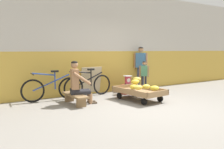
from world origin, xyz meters
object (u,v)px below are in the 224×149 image
object	(u,v)px
customer_adult	(141,63)
vendor_seated	(78,83)
plastic_crate	(128,89)
low_bench	(75,97)
bicycle_near_left	(51,88)
banana_cart	(139,92)
sign_board	(91,81)
customer_child	(144,73)
bicycle_far_left	(88,85)
weighing_scale	(128,80)
shopping_bag	(135,93)

from	to	relation	value
customer_adult	vendor_seated	bearing A→B (deg)	-161.97
plastic_crate	customer_adult	size ratio (longest dim) A/B	0.24
customer_adult	low_bench	bearing A→B (deg)	-162.82
bicycle_near_left	banana_cart	bearing A→B (deg)	-30.20
sign_board	customer_child	bearing A→B (deg)	-17.91
banana_cart	bicycle_far_left	world-z (taller)	bicycle_far_left
plastic_crate	customer_adult	distance (m)	1.23
vendor_seated	plastic_crate	distance (m)	2.07
bicycle_near_left	plastic_crate	bearing A→B (deg)	-5.83
bicycle_far_left	customer_adult	distance (m)	2.23
bicycle_near_left	customer_child	bearing A→B (deg)	-4.75
plastic_crate	bicycle_near_left	bearing A→B (deg)	174.17
bicycle_near_left	weighing_scale	bearing A→B (deg)	-5.86
plastic_crate	vendor_seated	bearing A→B (deg)	-165.27
bicycle_near_left	customer_adult	size ratio (longest dim) A/B	1.08
low_bench	customer_child	bearing A→B (deg)	10.14
low_bench	weighing_scale	xyz separation A→B (m)	(2.05, 0.50, 0.25)
plastic_crate	weighing_scale	bearing A→B (deg)	-90.00
weighing_scale	plastic_crate	bearing A→B (deg)	90.00
weighing_scale	sign_board	xyz separation A→B (m)	(-1.06, 0.55, -0.01)
sign_board	customer_child	xyz separation A→B (m)	(1.73, -0.56, 0.20)
banana_cart	weighing_scale	distance (m)	1.06
customer_child	weighing_scale	bearing A→B (deg)	179.28
customer_adult	shopping_bag	distance (m)	1.58
bicycle_near_left	bicycle_far_left	world-z (taller)	same
banana_cart	shopping_bag	distance (m)	0.50
customer_child	bicycle_near_left	bearing A→B (deg)	175.25
weighing_scale	customer_child	world-z (taller)	customer_child
vendor_seated	shopping_bag	xyz separation A→B (m)	(1.85, -0.03, -0.45)
vendor_seated	bicycle_near_left	size ratio (longest dim) A/B	0.69
vendor_seated	sign_board	xyz separation A→B (m)	(0.90, 1.07, -0.13)
banana_cart	bicycle_near_left	distance (m)	2.47
customer_child	shopping_bag	size ratio (longest dim) A/B	4.34
plastic_crate	shopping_bag	world-z (taller)	plastic_crate
weighing_scale	customer_child	xyz separation A→B (m)	(0.67, -0.01, 0.19)
plastic_crate	weighing_scale	world-z (taller)	weighing_scale
customer_adult	shopping_bag	xyz separation A→B (m)	(-0.96, -0.95, -0.83)
sign_board	customer_child	size ratio (longest dim) A/B	0.85
bicycle_near_left	shopping_bag	world-z (taller)	bicycle_near_left
banana_cart	low_bench	world-z (taller)	banana_cart
sign_board	vendor_seated	bearing A→B (deg)	-130.28
customer_child	bicycle_far_left	bearing A→B (deg)	172.26
vendor_seated	shopping_bag	bearing A→B (deg)	-0.99
low_bench	shopping_bag	xyz separation A→B (m)	(1.93, -0.05, -0.08)
low_bench	weighing_scale	size ratio (longest dim) A/B	3.69
low_bench	bicycle_far_left	world-z (taller)	bicycle_far_left
banana_cart	customer_child	xyz separation A→B (m)	(0.98, 0.98, 0.41)
vendor_seated	plastic_crate	xyz separation A→B (m)	(1.96, 0.52, -0.42)
vendor_seated	weighing_scale	world-z (taller)	vendor_seated
customer_child	low_bench	bearing A→B (deg)	-169.86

